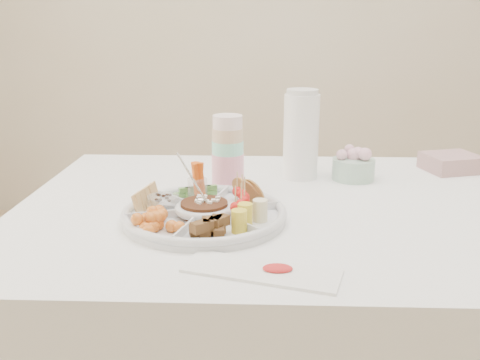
{
  "coord_description": "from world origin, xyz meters",
  "views": [
    {
      "loc": [
        -0.14,
        -1.3,
        1.21
      ],
      "look_at": [
        -0.19,
        -0.02,
        0.83
      ],
      "focal_mm": 40.0,
      "sensor_mm": 36.0,
      "label": 1
    }
  ],
  "objects": [
    {
      "name": "tortillas",
      "position": [
        -0.18,
        -0.03,
        0.8
      ],
      "size": [
        0.12,
        0.12,
        0.06
      ],
      "primitive_type": null,
      "rotation": [
        0.0,
        0.0,
        0.27
      ],
      "color": "olive",
      "rests_on": "party_tray"
    },
    {
      "name": "carrot_cucumber",
      "position": [
        -0.3,
        0.0,
        0.82
      ],
      "size": [
        0.12,
        0.12,
        0.09
      ],
      "primitive_type": null,
      "rotation": [
        0.0,
        0.0,
        0.27
      ],
      "color": "orange",
      "rests_on": "party_tray"
    },
    {
      "name": "napkin_stack",
      "position": [
        0.46,
        0.34,
        0.78
      ],
      "size": [
        0.19,
        0.17,
        0.05
      ],
      "primitive_type": "cube",
      "rotation": [
        0.0,
        0.0,
        0.28
      ],
      "color": "#BA8B8D",
      "rests_on": "dining_table"
    },
    {
      "name": "dining_table",
      "position": [
        0.0,
        0.0,
        0.38
      ],
      "size": [
        1.52,
        1.02,
        0.76
      ],
      "primitive_type": "cube",
      "color": "white",
      "rests_on": "floor"
    },
    {
      "name": "bean_dip",
      "position": [
        -0.27,
        -0.12,
        0.79
      ],
      "size": [
        0.14,
        0.14,
        0.04
      ],
      "primitive_type": "cylinder",
      "rotation": [
        0.0,
        0.0,
        0.27
      ],
      "color": "#381A0F",
      "rests_on": "party_tray"
    },
    {
      "name": "granola_chunks",
      "position": [
        -0.23,
        -0.25,
        0.79
      ],
      "size": [
        0.13,
        0.13,
        0.05
      ],
      "primitive_type": null,
      "rotation": [
        0.0,
        0.0,
        0.27
      ],
      "color": "brown",
      "rests_on": "party_tray"
    },
    {
      "name": "party_tray",
      "position": [
        -0.27,
        -0.12,
        0.78
      ],
      "size": [
        0.47,
        0.47,
        0.04
      ],
      "primitive_type": "cylinder",
      "rotation": [
        0.0,
        0.0,
        0.27
      ],
      "color": "white",
      "rests_on": "dining_table"
    },
    {
      "name": "thermos",
      "position": [
        -0.02,
        0.25,
        0.89
      ],
      "size": [
        0.12,
        0.12,
        0.27
      ],
      "primitive_type": "cylinder",
      "rotation": [
        0.0,
        0.0,
        0.23
      ],
      "color": "white",
      "rests_on": "dining_table"
    },
    {
      "name": "banana_tomato",
      "position": [
        -0.14,
        -0.16,
        0.82
      ],
      "size": [
        0.14,
        0.14,
        0.09
      ],
      "primitive_type": null,
      "rotation": [
        0.0,
        0.0,
        0.27
      ],
      "color": "#E8CA80",
      "rests_on": "party_tray"
    },
    {
      "name": "pita_raisins",
      "position": [
        -0.39,
        -0.09,
        0.8
      ],
      "size": [
        0.13,
        0.13,
        0.06
      ],
      "primitive_type": null,
      "rotation": [
        0.0,
        0.0,
        0.27
      ],
      "color": "#EEB481",
      "rests_on": "party_tray"
    },
    {
      "name": "placemat",
      "position": [
        -0.13,
        -0.39,
        0.76
      ],
      "size": [
        0.31,
        0.18,
        0.01
      ],
      "primitive_type": "cube",
      "rotation": [
        0.0,
        0.0,
        -0.29
      ],
      "color": "white",
      "rests_on": "dining_table"
    },
    {
      "name": "cherries",
      "position": [
        -0.36,
        -0.22,
        0.79
      ],
      "size": [
        0.15,
        0.15,
        0.05
      ],
      "primitive_type": null,
      "rotation": [
        0.0,
        0.0,
        0.27
      ],
      "color": "#D15C18",
      "rests_on": "party_tray"
    },
    {
      "name": "cup_stack",
      "position": [
        -0.23,
        0.11,
        0.88
      ],
      "size": [
        0.11,
        0.11,
        0.24
      ],
      "primitive_type": "cylinder",
      "rotation": [
        0.0,
        0.0,
        0.27
      ],
      "color": "silver",
      "rests_on": "dining_table"
    },
    {
      "name": "flower_bowl",
      "position": [
        0.14,
        0.24,
        0.8
      ],
      "size": [
        0.15,
        0.15,
        0.09
      ],
      "primitive_type": "cylinder",
      "rotation": [
        0.0,
        0.0,
        -0.26
      ],
      "color": "#A7CDB6",
      "rests_on": "dining_table"
    }
  ]
}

